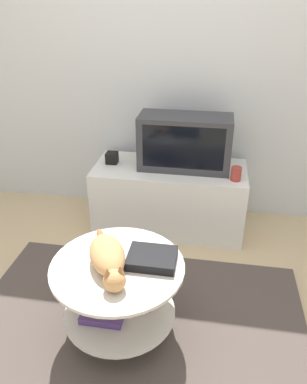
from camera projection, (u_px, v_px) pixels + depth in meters
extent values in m
plane|color=tan|center=(132.00, 343.00, 2.05)|extent=(12.00, 12.00, 0.00)
cube|color=silver|center=(172.00, 53.00, 2.79)|extent=(8.00, 0.05, 2.60)
cube|color=#4C423D|center=(131.00, 342.00, 2.05)|extent=(1.93, 1.53, 0.02)
cube|color=silver|center=(169.00, 197.00, 2.97)|extent=(1.16, 0.52, 0.52)
cube|color=silver|center=(165.00, 208.00, 2.73)|extent=(0.52, 0.01, 0.15)
cube|color=#333338|center=(185.00, 142.00, 2.76)|extent=(0.68, 0.29, 0.40)
cube|color=black|center=(183.00, 148.00, 2.63)|extent=(0.58, 0.01, 0.31)
cube|color=black|center=(112.00, 158.00, 2.91)|extent=(0.09, 0.09, 0.09)
cylinder|color=#99332D|center=(236.00, 174.00, 2.64)|extent=(0.07, 0.07, 0.10)
cylinder|color=#B2B2B7|center=(121.00, 329.00, 2.10)|extent=(0.29, 0.29, 0.01)
cylinder|color=#B7B7BC|center=(119.00, 300.00, 2.00)|extent=(0.04, 0.04, 0.45)
cylinder|color=beige|center=(120.00, 311.00, 2.04)|extent=(0.60, 0.60, 0.01)
cylinder|color=beige|center=(117.00, 266.00, 1.89)|extent=(0.68, 0.68, 0.02)
cube|color=#51387A|center=(103.00, 315.00, 1.98)|extent=(0.22, 0.15, 0.04)
cube|color=maroon|center=(137.00, 301.00, 2.08)|extent=(0.17, 0.13, 0.01)
cube|color=black|center=(152.00, 258.00, 1.89)|extent=(0.25, 0.19, 0.05)
ellipsoid|color=tan|center=(107.00, 254.00, 1.86)|extent=(0.29, 0.36, 0.13)
sphere|color=tan|center=(114.00, 281.00, 1.70)|extent=(0.11, 0.11, 0.11)
cone|color=#996038|center=(120.00, 270.00, 1.68)|extent=(0.04, 0.04, 0.04)
cone|color=#996038|center=(107.00, 272.00, 1.67)|extent=(0.04, 0.04, 0.04)
ellipsoid|color=#996038|center=(101.00, 237.00, 2.05)|extent=(0.10, 0.16, 0.04)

